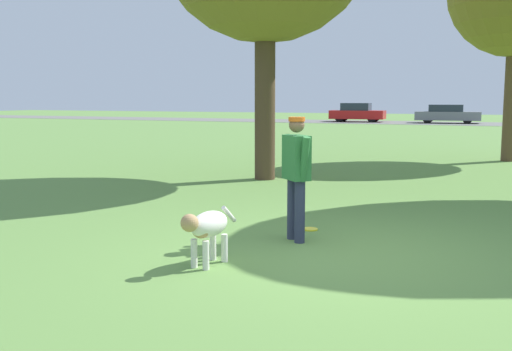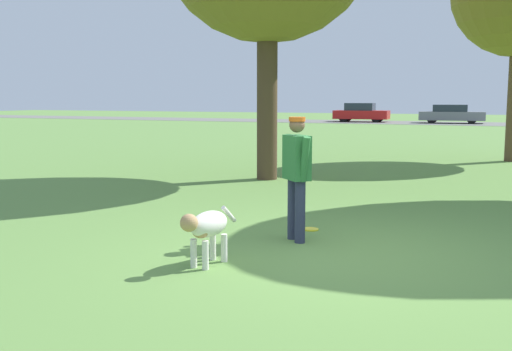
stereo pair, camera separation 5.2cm
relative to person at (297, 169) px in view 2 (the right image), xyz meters
The scene contains 7 objects.
ground_plane 1.21m from the person, 36.79° to the right, with size 120.00×120.00×0.00m, color #608C42.
far_road_strip 36.22m from the person, 88.98° to the left, with size 120.00×6.00×0.01m.
person is the anchor object (origin of this frame).
dog 1.60m from the person, 110.04° to the right, with size 0.35×0.97×0.62m.
frisbee 1.12m from the person, 91.51° to the left, with size 0.22×0.22×0.02m.
parked_car_red 37.23m from the person, 101.50° to the left, with size 3.98×1.92×1.37m.
parked_car_grey 36.57m from the person, 91.73° to the left, with size 4.41×1.92×1.29m.
Camera 2 is at (1.72, -6.51, 1.79)m, focal length 42.00 mm.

